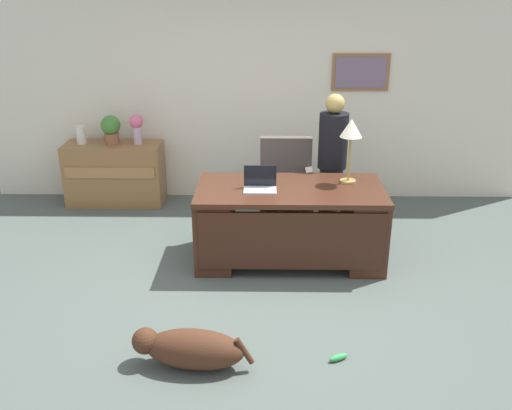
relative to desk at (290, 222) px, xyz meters
The scene contains 13 objects.
ground_plane 0.86m from the desk, 117.40° to the right, with size 12.00×12.00×0.00m, color #4C5651.
back_wall 2.17m from the desk, 99.96° to the left, with size 7.00×0.16×2.70m.
desk is the anchor object (origin of this frame).
credenza 2.69m from the desk, 143.98° to the left, with size 1.22×0.50×0.79m.
armchair 0.94m from the desk, 90.37° to the left, with size 0.60×0.59×1.01m.
person_standing 0.99m from the desk, 57.42° to the left, with size 0.32×0.32×1.57m.
dog_lying 1.94m from the desk, 114.71° to the right, with size 0.92×0.38×0.30m.
laptop 0.51m from the desk, behind, with size 0.32×0.22×0.23m.
desk_lamp 1.08m from the desk, 18.62° to the left, with size 0.22×0.22×0.65m.
vase_with_flowers 2.50m from the desk, 139.43° to the left, with size 0.17×0.17×0.37m.
vase_empty 3.04m from the desk, 148.22° to the left, with size 0.12×0.12×0.23m, color silver.
potted_plant 2.75m from the desk, 143.92° to the left, with size 0.24×0.24×0.36m.
dog_toy_bone 1.74m from the desk, 79.40° to the right, with size 0.16×0.05×0.05m, color green.
Camera 1 is at (0.09, -4.48, 2.65)m, focal length 38.92 mm.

